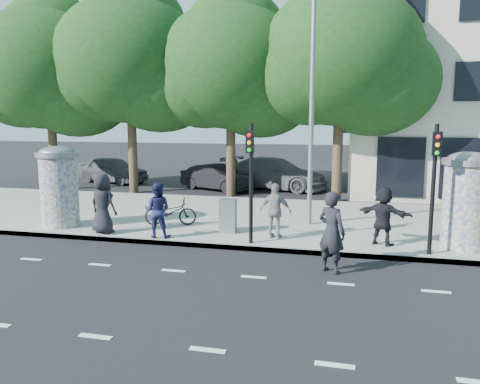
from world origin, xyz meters
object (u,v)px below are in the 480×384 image
(ad_column_left, at_px, (59,185))
(ped_f, at_px, (383,216))
(traffic_pole_far, at_px, (434,176))
(ped_a, at_px, (103,204))
(car_mid, at_px, (217,177))
(ped_c, at_px, (157,210))
(cabinet_left, at_px, (228,216))
(car_right, at_px, (274,173))
(cabinet_right, at_px, (455,225))
(street_lamp, at_px, (312,84))
(man_road, at_px, (332,232))
(traffic_pole_near, at_px, (251,171))
(ped_e, at_px, (275,211))
(bicycle, at_px, (170,212))
(car_left, at_px, (113,170))
(ad_column_right, at_px, (466,198))

(ad_column_left, distance_m, ped_f, 10.27)
(traffic_pole_far, bearing_deg, ped_a, 179.20)
(car_mid, bearing_deg, ped_c, -149.07)
(ped_c, xyz_separation_m, cabinet_left, (1.90, 1.08, -0.30))
(car_right, bearing_deg, cabinet_right, -130.26)
(street_lamp, distance_m, ped_c, 6.36)
(man_road, xyz_separation_m, cabinet_left, (-3.30, 2.72, -0.32))
(traffic_pole_near, bearing_deg, ped_e, 53.56)
(bicycle, bearing_deg, cabinet_left, -118.66)
(car_mid, bearing_deg, car_left, 102.36)
(ped_c, relative_size, man_road, 0.83)
(traffic_pole_far, distance_m, cabinet_right, 1.91)
(man_road, distance_m, car_right, 13.73)
(ped_e, bearing_deg, man_road, 134.79)
(ad_column_left, xyz_separation_m, ped_c, (3.74, -0.65, -0.56))
(ped_a, bearing_deg, ad_column_left, -2.88)
(ped_a, relative_size, man_road, 0.94)
(cabinet_left, bearing_deg, traffic_pole_near, -51.86)
(ad_column_right, xyz_separation_m, car_mid, (-9.85, 9.55, -0.87))
(ad_column_right, bearing_deg, street_lamp, 156.27)
(ped_c, xyz_separation_m, cabinet_right, (8.43, 0.92, -0.20))
(ped_a, relative_size, cabinet_left, 1.77)
(ad_column_right, distance_m, man_road, 4.31)
(street_lamp, distance_m, ped_e, 4.41)
(street_lamp, bearing_deg, ped_f, -43.00)
(ped_a, bearing_deg, car_left, -48.60)
(traffic_pole_far, xyz_separation_m, street_lamp, (-3.40, 2.84, 2.56))
(car_left, bearing_deg, bicycle, -125.32)
(ped_e, bearing_deg, traffic_pole_near, 62.10)
(ped_a, distance_m, ped_e, 5.33)
(ped_a, xyz_separation_m, car_right, (3.47, 11.54, -0.26))
(ad_column_left, height_order, street_lamp, street_lamp)
(ad_column_left, relative_size, street_lamp, 0.33)
(ad_column_left, distance_m, street_lamp, 8.90)
(cabinet_right, distance_m, car_right, 12.68)
(ad_column_left, xyz_separation_m, ad_column_right, (12.40, 0.20, 0.00))
(street_lamp, height_order, man_road, street_lamp)
(ad_column_right, distance_m, car_mid, 13.75)
(ad_column_left, relative_size, cabinet_left, 2.52)
(street_lamp, bearing_deg, ad_column_right, -23.73)
(traffic_pole_near, xyz_separation_m, car_right, (-1.23, 11.68, -1.41))
(ad_column_left, distance_m, car_left, 11.99)
(car_mid, bearing_deg, ped_a, -159.22)
(street_lamp, height_order, ped_c, street_lamp)
(ad_column_left, distance_m, ped_c, 3.84)
(ped_e, xyz_separation_m, cabinet_left, (-1.55, 0.35, -0.29))
(traffic_pole_near, relative_size, man_road, 1.71)
(traffic_pole_near, bearing_deg, street_lamp, 63.77)
(ped_c, distance_m, ped_e, 3.52)
(traffic_pole_near, relative_size, cabinet_left, 3.23)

